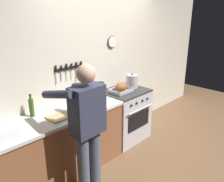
% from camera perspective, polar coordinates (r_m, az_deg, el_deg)
% --- Properties ---
extents(ground_plane, '(8.00, 8.00, 0.00)m').
position_cam_1_polar(ground_plane, '(3.69, 12.75, -17.63)').
color(ground_plane, brown).
extents(wall_back, '(6.00, 0.13, 2.60)m').
position_cam_1_polar(wall_back, '(3.92, -2.84, 6.11)').
color(wall_back, beige).
rests_on(wall_back, ground).
extents(counter_block, '(2.03, 0.65, 0.90)m').
position_cam_1_polar(counter_block, '(3.29, -14.01, -13.09)').
color(counter_block, brown).
rests_on(counter_block, ground).
extents(stove, '(0.76, 0.67, 0.90)m').
position_cam_1_polar(stove, '(4.11, 3.08, -5.81)').
color(stove, '#BCBCC1').
rests_on(stove, ground).
extents(person_cook, '(0.51, 0.63, 1.66)m').
position_cam_1_polar(person_cook, '(2.69, -6.20, -8.25)').
color(person_cook, '#4C566B').
rests_on(person_cook, ground).
extents(roasting_pan, '(0.35, 0.26, 0.17)m').
position_cam_1_polar(roasting_pan, '(3.83, 2.24, 0.71)').
color(roasting_pan, '#B7B7BC').
rests_on(roasting_pan, stove).
extents(stock_pot, '(0.20, 0.20, 0.26)m').
position_cam_1_polar(stock_pot, '(4.07, 4.89, 2.39)').
color(stock_pot, '#B7B7BC').
rests_on(stock_pot, stove).
extents(cutting_board, '(0.36, 0.24, 0.02)m').
position_cam_1_polar(cutting_board, '(3.05, -12.18, -5.97)').
color(cutting_board, tan).
rests_on(cutting_board, counter_block).
extents(bottle_olive_oil, '(0.06, 0.06, 0.30)m').
position_cam_1_polar(bottle_olive_oil, '(3.12, -19.07, -3.78)').
color(bottle_olive_oil, '#385623').
rests_on(bottle_olive_oil, counter_block).
extents(bottle_cooking_oil, '(0.07, 0.07, 0.27)m').
position_cam_1_polar(bottle_cooking_oil, '(3.56, -6.16, -0.14)').
color(bottle_cooking_oil, gold).
rests_on(bottle_cooking_oil, counter_block).
extents(bottle_dish_soap, '(0.07, 0.07, 0.23)m').
position_cam_1_polar(bottle_dish_soap, '(3.63, -5.12, -0.04)').
color(bottle_dish_soap, '#338CCC').
rests_on(bottle_dish_soap, counter_block).
extents(bottle_wine_red, '(0.08, 0.08, 0.30)m').
position_cam_1_polar(bottle_wine_red, '(3.43, -6.48, -0.71)').
color(bottle_wine_red, '#47141E').
rests_on(bottle_wine_red, counter_block).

